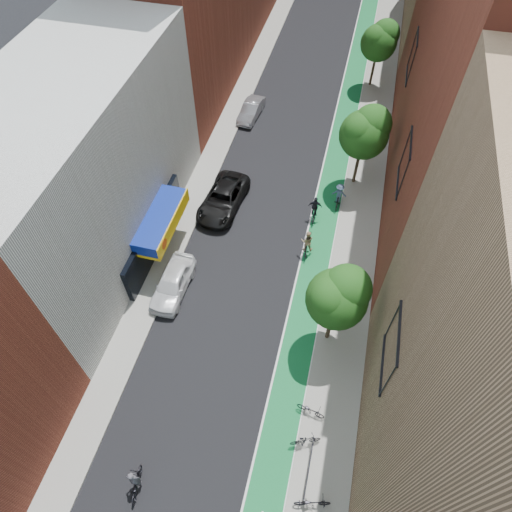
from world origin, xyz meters
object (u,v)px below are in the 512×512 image
Objects in this scene: parked_car_black at (223,199)px; cyclist_lane_mid at (314,211)px; parked_car_silver at (251,110)px; cyclist_lane_far at (339,197)px; cyclist_lane_near at (307,245)px; parked_car_white at (173,283)px; cyclist_lead at (135,483)px.

parked_car_black is 6.80m from cyclist_lane_mid.
parked_car_silver is 12.84m from cyclist_lane_far.
cyclist_lane_near is 3.32m from cyclist_lane_mid.
parked_car_black is at bearing 83.76° from parked_car_white.
parked_car_white is 11.68m from cyclist_lead.
parked_car_black is 7.38m from cyclist_lane_near.
parked_car_silver is at bearing -57.79° from cyclist_lane_mid.
cyclist_lane_near is (6.79, -2.89, 0.09)m from parked_car_black.
parked_car_black is 11.36m from parked_car_silver.
parked_car_black is 2.84× the size of cyclist_lane_far.
cyclist_lane_near is 5.32m from cyclist_lane_far.
cyclist_lane_near reaches higher than parked_car_black.
parked_car_black is at bearing -80.75° from parked_car_silver.
parked_car_white is 11.48m from cyclist_lane_mid.
cyclist_lead is 22.78m from cyclist_lane_far.
parked_car_silver is at bearing 90.17° from parked_car_white.
parked_car_black is at bearing 1.12° from cyclist_lane_mid.
parked_car_silver is 1.99× the size of cyclist_lane_mid.
cyclist_lead is 20.63m from cyclist_lane_mid.
cyclist_lead reaches higher than cyclist_lane_mid.
parked_car_silver is 16.11m from cyclist_lane_near.
parked_car_silver is 1.95× the size of cyclist_lead.
cyclist_lane_near reaches higher than parked_car_white.
cyclist_lead is at bearing 72.15° from cyclist_lane_mid.
cyclist_lane_far reaches higher than parked_car_black.
cyclist_lane_far is (6.99, 21.68, 0.18)m from cyclist_lead.
parked_car_white reaches higher than parked_car_silver.
parked_car_white is at bearing 49.31° from cyclist_lane_far.
parked_car_white is at bearing 44.82° from cyclist_lane_mid.
cyclist_lead is 0.99× the size of cyclist_lane_near.
cyclist_lane_far is at bearing -132.29° from cyclist_lane_mid.
parked_car_black is 19.51m from cyclist_lead.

